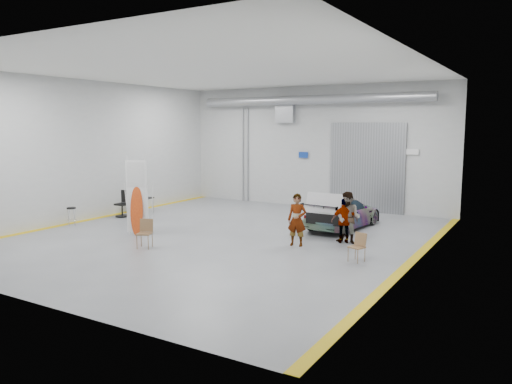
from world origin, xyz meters
The scene contains 13 objects.
ground centered at (0.00, 0.00, 0.00)m, with size 16.00×16.00×0.00m, color slate.
room_shell centered at (0.24, 2.22, 4.08)m, with size 14.02×16.18×6.01m.
sedan_car centered at (3.24, 3.75, 0.62)m, with size 1.74×4.28×1.24m, color silver.
person_a centered at (2.99, 0.09, 0.89)m, with size 0.65×0.43×1.79m, color #90714E.
person_b centered at (4.37, 1.31, 0.90)m, with size 0.88×0.68×1.81m, color teal.
person_c centered at (4.22, 1.31, 0.78)m, with size 0.91×0.37×1.57m, color #965332.
surfboard_display centered at (-2.91, -1.49, 1.21)m, with size 0.80×0.43×2.98m.
folding_chair_near centered at (-1.23, -2.79, 0.30)m, with size 0.59×0.62×0.95m.
folding_chair_far centered at (5.42, -0.79, 0.27)m, with size 0.51×0.54×0.86m.
shop_stool centered at (-6.43, -1.51, 0.37)m, with size 0.39×0.39×0.75m.
work_table centered at (-6.21, 2.18, 0.74)m, with size 1.23×0.70×0.96m.
office_chair centered at (-6.13, 1.06, 0.51)m, with size 0.62×0.62×1.16m.
trunk_lid centered at (3.24, 1.86, 1.26)m, with size 1.45×0.88×0.04m, color silver.
Camera 1 is at (10.27, -14.88, 4.05)m, focal length 35.00 mm.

